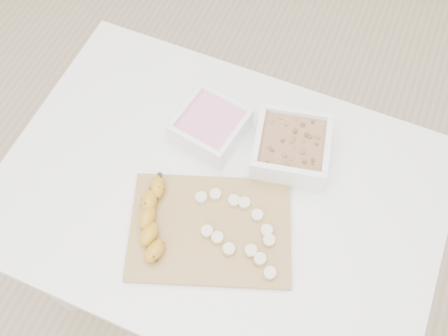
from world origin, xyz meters
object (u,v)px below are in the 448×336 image
at_px(table, 219,207).
at_px(banana, 153,220).
at_px(bowl_yogurt, 210,126).
at_px(cutting_board, 210,229).
at_px(bowl_granola, 291,148).

height_order(table, banana, banana).
bearing_deg(banana, bowl_yogurt, 73.00).
relative_size(table, cutting_board, 2.87).
xyz_separation_m(bowl_yogurt, banana, (-0.02, -0.26, -0.00)).
xyz_separation_m(table, banana, (-0.10, -0.13, 0.13)).
bearing_deg(table, bowl_granola, 51.67).
distance_m(bowl_granola, banana, 0.35).
height_order(bowl_yogurt, bowl_granola, bowl_granola).
height_order(bowl_granola, banana, bowl_granola).
relative_size(table, banana, 5.17).
xyz_separation_m(table, cutting_board, (0.02, -0.09, 0.10)).
relative_size(bowl_granola, cutting_board, 0.57).
distance_m(cutting_board, banana, 0.13).
xyz_separation_m(cutting_board, banana, (-0.12, -0.04, 0.02)).
bearing_deg(bowl_yogurt, bowl_granola, 4.75).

